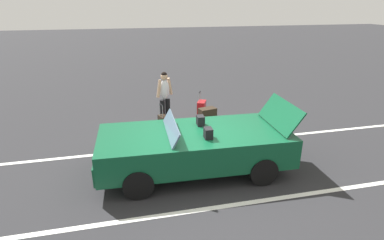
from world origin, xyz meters
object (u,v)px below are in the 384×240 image
convertible_car (186,147)px  duffel_bag (180,132)px  suitcase_small_carryon (163,124)px  suitcase_large_black (207,121)px  suitcase_medium_bright (202,111)px  traveler_person (165,96)px

convertible_car → duffel_bag: size_ratio=6.12×
convertible_car → suitcase_small_carryon: size_ratio=4.95×
suitcase_small_carryon → duffel_bag: suitcase_small_carryon is taller
suitcase_large_black → suitcase_small_carryon: 1.28m
suitcase_large_black → suitcase_medium_bright: size_ratio=0.79×
suitcase_large_black → convertible_car: bearing=-42.0°
convertible_car → suitcase_large_black: (-1.06, -2.01, -0.22)m
convertible_car → traveler_person: 2.91m
suitcase_large_black → traveler_person: (1.09, -0.88, 0.56)m
traveler_person → suitcase_small_carryon: bearing=-44.8°
suitcase_large_black → suitcase_small_carryon: (1.23, -0.31, -0.11)m
suitcase_medium_bright → suitcase_small_carryon: suitcase_medium_bright is taller
suitcase_medium_bright → suitcase_small_carryon: (1.33, 0.72, -0.06)m
traveler_person → suitcase_medium_bright: bearing=67.1°
duffel_bag → traveler_person: size_ratio=0.42×
suitcase_medium_bright → duffel_bag: 1.54m
suitcase_medium_bright → suitcase_small_carryon: size_ratio=1.08×
convertible_car → duffel_bag: 1.89m
suitcase_large_black → traveler_person: size_ratio=0.45×
suitcase_small_carryon → traveler_person: 0.89m
suitcase_large_black → suitcase_small_carryon: size_ratio=0.85×
suitcase_large_black → traveler_person: 1.50m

